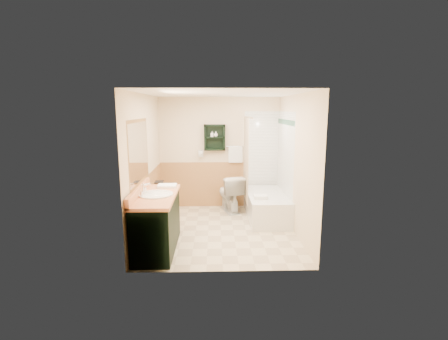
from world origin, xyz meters
TOP-DOWN VIEW (x-y plane):
  - floor at (0.00, 0.00)m, footprint 3.00×3.00m
  - back_wall at (0.00, 1.52)m, footprint 2.60×0.04m
  - left_wall at (-1.32, 0.00)m, footprint 0.04×3.00m
  - right_wall at (1.32, 0.00)m, footprint 0.04×3.00m
  - ceiling at (0.00, 0.00)m, footprint 2.60×3.00m
  - wainscot_left at (-1.29, 0.00)m, footprint 2.98×2.98m
  - wainscot_back at (0.00, 1.49)m, footprint 2.58×2.58m
  - mirror_frame at (-1.27, -0.55)m, footprint 1.30×1.30m
  - mirror_glass at (-1.27, -0.55)m, footprint 1.20×1.20m
  - tile_right at (1.28, 0.75)m, footprint 1.50×1.50m
  - tile_back at (1.03, 1.48)m, footprint 0.95×0.95m
  - tile_accent at (1.27, 0.75)m, footprint 1.50×1.50m
  - wall_shelf at (-0.10, 1.41)m, footprint 0.45×0.15m
  - hair_dryer at (-0.40, 1.43)m, footprint 0.10×0.24m
  - towel_bar at (0.35, 1.45)m, footprint 0.40×0.06m
  - curtain_rod at (0.53, 0.75)m, footprint 0.03×1.60m
  - shower_curtain at (0.53, 0.92)m, footprint 1.05×1.05m
  - vanity at (-0.99, -0.77)m, footprint 0.59×1.38m
  - bathtub at (0.93, 0.64)m, footprint 0.75×1.50m
  - toilet at (0.22, 1.12)m, footprint 0.64×0.88m
  - counter_towel at (-0.89, -0.27)m, footprint 0.30×0.24m
  - vanity_book at (-1.16, 0.06)m, footprint 0.15×0.02m
  - tub_towel at (0.75, 0.30)m, footprint 0.25×0.20m
  - soap_bottle_a at (-0.15, 1.40)m, footprint 0.09×0.13m
  - soap_bottle_b at (-0.07, 1.40)m, footprint 0.10×0.12m

SIDE VIEW (x-z plane):
  - floor at x=0.00m, z-range 0.00..0.00m
  - bathtub at x=0.93m, z-range 0.00..0.50m
  - toilet at x=0.22m, z-range 0.00..0.77m
  - vanity at x=-0.99m, z-range 0.00..0.88m
  - wainscot_left at x=-1.29m, z-range 0.00..1.00m
  - wainscot_back at x=0.00m, z-range 0.00..1.00m
  - tub_towel at x=0.75m, z-range 0.50..0.57m
  - counter_towel at x=-0.89m, z-range 0.88..0.92m
  - vanity_book at x=-1.16m, z-range 0.88..1.08m
  - tile_right at x=1.28m, z-range 0.00..2.10m
  - tile_back at x=1.03m, z-range 0.00..2.10m
  - shower_curtain at x=0.53m, z-range 0.30..2.00m
  - back_wall at x=0.00m, z-range 0.00..2.40m
  - left_wall at x=-1.32m, z-range 0.00..2.40m
  - right_wall at x=1.32m, z-range 0.00..2.40m
  - hair_dryer at x=-0.40m, z-range 1.11..1.29m
  - towel_bar at x=0.35m, z-range 1.15..1.55m
  - mirror_frame at x=-1.27m, z-range 1.00..2.00m
  - mirror_glass at x=-1.27m, z-range 1.05..1.95m
  - wall_shelf at x=-0.10m, z-range 1.27..1.83m
  - soap_bottle_a at x=-0.15m, z-range 1.56..1.62m
  - soap_bottle_b at x=-0.07m, z-range 1.56..1.65m
  - tile_accent at x=1.27m, z-range 1.85..1.95m
  - curtain_rod at x=0.53m, z-range 1.98..2.02m
  - ceiling at x=0.00m, z-range 2.40..2.44m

